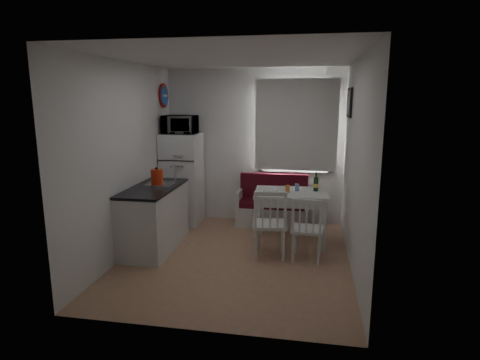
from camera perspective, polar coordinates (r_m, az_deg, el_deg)
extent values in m
cube|color=#A87659|center=(5.51, -0.65, -11.00)|extent=(3.00, 3.50, 0.02)
cube|color=white|center=(5.10, -0.72, 17.02)|extent=(3.00, 3.50, 0.02)
cube|color=white|center=(6.86, 2.05, 4.78)|extent=(3.00, 0.02, 2.60)
cube|color=white|center=(3.48, -6.06, -2.14)|extent=(3.00, 0.02, 2.60)
cube|color=white|center=(5.62, -15.90, 2.79)|extent=(0.02, 3.50, 2.60)
cube|color=white|center=(5.09, 16.15, 1.88)|extent=(0.02, 3.50, 2.60)
cube|color=silver|center=(6.74, 7.99, 7.33)|extent=(1.22, 0.06, 1.47)
cube|color=white|center=(6.66, 7.98, 7.71)|extent=(1.35, 0.02, 1.50)
cube|color=silver|center=(5.83, -12.11, -5.50)|extent=(0.60, 1.30, 0.86)
cube|color=black|center=(5.71, -12.30, -1.13)|extent=(0.62, 1.32, 0.03)
cube|color=#99999E|center=(5.94, -11.20, -0.94)|extent=(0.40, 0.40, 0.10)
cylinder|color=silver|center=(6.01, -9.23, 1.04)|extent=(0.02, 0.02, 0.26)
cylinder|color=#1B4EA3|center=(6.88, -10.74, 11.70)|extent=(0.03, 0.40, 0.40)
cube|color=black|center=(6.12, 15.27, 10.58)|extent=(0.04, 0.52, 0.42)
cube|color=silver|center=(6.79, 4.63, -5.12)|extent=(1.20, 0.46, 0.33)
cube|color=#570D1D|center=(6.73, 4.66, -3.32)|extent=(1.14, 0.42, 0.11)
cube|color=#570D1D|center=(6.84, 4.84, -0.85)|extent=(1.14, 0.09, 0.42)
cube|color=silver|center=(5.86, 7.28, -1.85)|extent=(1.08, 0.79, 0.04)
cube|color=silver|center=(5.88, 7.26, -2.64)|extent=(0.97, 0.68, 0.13)
cylinder|color=silver|center=(5.96, 7.19, -5.51)|extent=(0.06, 0.06, 0.74)
cube|color=silver|center=(5.41, 4.23, -6.31)|extent=(0.50, 0.48, 0.04)
cube|color=silver|center=(5.16, 4.05, -4.27)|extent=(0.43, 0.10, 0.47)
cube|color=silver|center=(5.40, 9.54, -6.94)|extent=(0.43, 0.42, 0.04)
cube|color=silver|center=(5.16, 9.61, -5.11)|extent=(0.39, 0.07, 0.43)
cube|color=white|center=(6.87, -8.18, 0.18)|extent=(0.61, 0.61, 1.53)
imported|color=white|center=(6.71, -8.55, 7.80)|extent=(0.54, 0.37, 0.30)
cylinder|color=red|center=(5.70, -11.73, 0.40)|extent=(0.20, 0.20, 0.27)
cylinder|color=orange|center=(5.80, 6.78, -1.25)|extent=(0.06, 0.06, 0.10)
cylinder|color=#6E8BBB|center=(5.89, 8.10, -1.06)|extent=(0.06, 0.06, 0.11)
cylinder|color=white|center=(5.89, 4.39, -1.42)|extent=(0.22, 0.22, 0.02)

